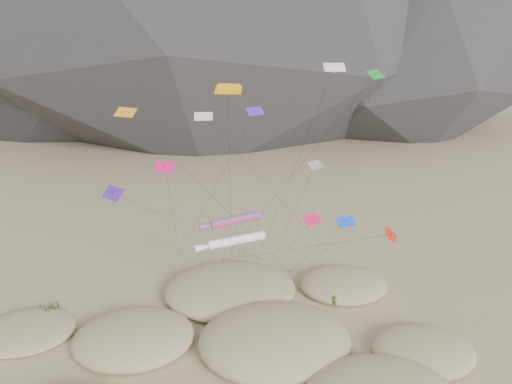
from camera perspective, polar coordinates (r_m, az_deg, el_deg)
ground at (r=51.23m, az=-0.18°, el=-20.46°), size 500.00×500.00×0.00m
dunes at (r=53.77m, az=-1.34°, el=-17.18°), size 51.97×36.62×4.14m
dune_grass at (r=52.42m, az=-1.21°, el=-18.16°), size 41.87×29.66×1.53m
kite_stakes at (r=71.26m, az=-0.95°, el=-7.60°), size 22.32×7.29×0.30m
rainbow_tube_kite at (r=56.09m, az=-2.66°, el=-3.27°), size 7.30×13.48×11.88m
white_tube_kite at (r=51.41m, az=-2.72°, el=-5.62°), size 7.44×18.00×11.74m
orange_parafoil at (r=53.77m, az=-3.18°, el=11.41°), size 2.99×12.21×25.98m
multi_parafoil at (r=57.94m, az=6.64°, el=2.91°), size 4.74×9.20×16.91m
delta_kites at (r=52.43m, az=0.67°, el=3.82°), size 31.13×20.90×28.03m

